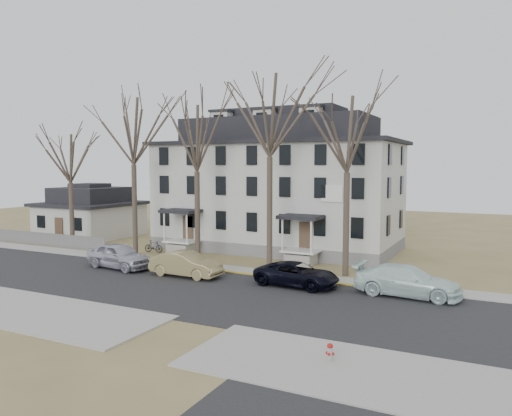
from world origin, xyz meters
The scene contains 20 objects.
ground centered at (0.00, 0.00, 0.00)m, with size 120.00×120.00×0.00m, color olive.
main_road centered at (0.00, 2.00, 0.00)m, with size 120.00×10.00×0.04m, color #27272A.
far_sidewalk centered at (0.00, 8.00, 0.00)m, with size 120.00×2.00×0.08m, color #A09F97.
near_sidewalk_right centered at (12.00, -5.00, 0.00)m, with size 14.00×5.00×0.08m, color #A09F97.
yellow_curb centered at (5.00, 7.10, 0.00)m, with size 14.00×0.25×0.06m, color gold.
boarding_house centered at (-2.00, 17.95, 5.38)m, with size 20.80×12.36×12.05m.
small_house centered at (-22.00, 16.00, 2.25)m, with size 8.70×8.70×5.00m.
fence centered at (-21.00, 9.50, 0.00)m, with size 14.00×0.06×1.20m, color gray.
tree_far_left centered at (-11.00, 9.80, 10.34)m, with size 8.40×8.40×13.72m.
tree_mid_left centered at (-5.00, 9.80, 9.60)m, with size 7.80×7.80×12.74m.
tree_center centered at (1.00, 9.80, 11.08)m, with size 9.00×9.00×14.70m.
tree_mid_right centered at (6.50, 9.80, 9.60)m, with size 7.80×7.80×12.74m.
tree_bungalow centered at (-18.00, 9.80, 8.12)m, with size 6.60×6.60×10.78m.
car_silver centered at (-8.31, 4.89, 0.88)m, with size 2.09×5.19×1.77m, color silver.
car_tan centered at (-2.66, 4.83, 0.80)m, with size 1.69×4.86×1.60m, color #9B8A5A.
car_navy centered at (4.75, 5.61, 0.71)m, with size 2.35×5.09×1.42m, color black.
car_white centered at (11.04, 6.26, 0.84)m, with size 2.34×5.76×1.67m, color white.
bicycle_left centered at (-8.75, 12.33, 0.48)m, with size 0.63×1.82×0.95m, color black.
bicycle_right centered at (-10.13, 11.02, 0.50)m, with size 0.47×1.67×1.01m, color black.
fire_hydrant centered at (10.14, -4.58, 0.38)m, with size 0.31×0.29×0.74m.
Camera 1 is at (15.63, -21.65, 7.23)m, focal length 35.00 mm.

